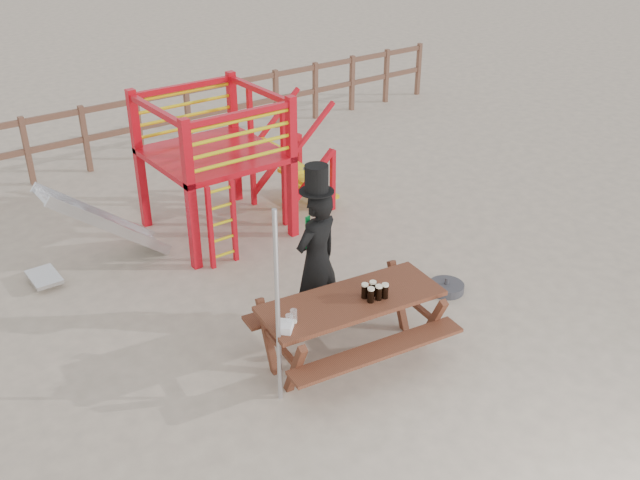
{
  "coord_description": "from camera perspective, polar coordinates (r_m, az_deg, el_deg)",
  "views": [
    {
      "loc": [
        -4.28,
        -4.94,
        4.87
      ],
      "look_at": [
        0.0,
        0.8,
        1.07
      ],
      "focal_mm": 40.0,
      "sensor_mm": 36.0,
      "label": 1
    }
  ],
  "objects": [
    {
      "name": "playground_fort",
      "position": [
        10.32,
        -8.77,
        5.99
      ],
      "size": [
        4.71,
        1.84,
        2.1
      ],
      "color": "red",
      "rests_on": "ground"
    },
    {
      "name": "paper_bag",
      "position": [
        7.11,
        -2.79,
        -6.95
      ],
      "size": [
        0.23,
        0.23,
        0.08
      ],
      "primitive_type": "cube",
      "rotation": [
        0.0,
        0.0,
        0.77
      ],
      "color": "white",
      "rests_on": "picnic_table"
    },
    {
      "name": "parasol_base",
      "position": [
        9.3,
        10.07,
        -3.76
      ],
      "size": [
        0.46,
        0.46,
        0.19
      ],
      "color": "#36363B",
      "rests_on": "ground"
    },
    {
      "name": "stout_pints",
      "position": [
        7.58,
        4.37,
        -4.12
      ],
      "size": [
        0.25,
        0.2,
        0.17
      ],
      "color": "black",
      "rests_on": "picnic_table"
    },
    {
      "name": "ground",
      "position": [
        8.15,
        3.39,
        -8.83
      ],
      "size": [
        60.0,
        60.0,
        0.0
      ],
      "primitive_type": "plane",
      "color": "#BBA992",
      "rests_on": "ground"
    },
    {
      "name": "metal_pole",
      "position": [
        6.88,
        -3.4,
        -5.64
      ],
      "size": [
        0.05,
        0.05,
        2.15
      ],
      "primitive_type": "cylinder",
      "color": "#B2B2B7",
      "rests_on": "ground"
    },
    {
      "name": "picnic_table",
      "position": [
        7.76,
        2.49,
        -6.49
      ],
      "size": [
        2.16,
        1.64,
        0.77
      ],
      "rotation": [
        0.0,
        0.0,
        -0.14
      ],
      "color": "brown",
      "rests_on": "ground"
    },
    {
      "name": "empty_glasses",
      "position": [
        7.16,
        -2.3,
        -6.35
      ],
      "size": [
        0.16,
        0.12,
        0.15
      ],
      "color": "silver",
      "rests_on": "picnic_table"
    },
    {
      "name": "man_with_hat",
      "position": [
        8.11,
        -0.27,
        -1.34
      ],
      "size": [
        0.69,
        0.52,
        2.02
      ],
      "rotation": [
        0.0,
        0.0,
        3.33
      ],
      "color": "black",
      "rests_on": "ground"
    },
    {
      "name": "back_fence",
      "position": [
        13.34,
        -16.32,
        8.74
      ],
      "size": [
        15.09,
        0.09,
        1.2
      ],
      "color": "brown",
      "rests_on": "ground"
    }
  ]
}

